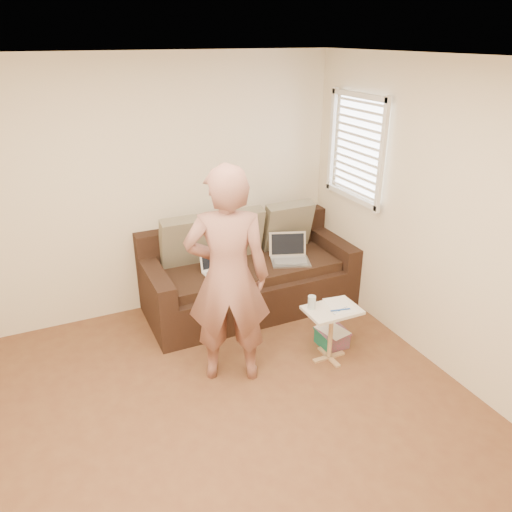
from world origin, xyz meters
The scene contains 17 objects.
floor centered at (0.00, 0.00, 0.00)m, with size 4.50×4.50×0.00m, color brown.
ceiling centered at (0.00, 0.00, 2.60)m, with size 4.50×4.50×0.00m, color white.
wall_back centered at (0.00, 2.25, 1.30)m, with size 4.00×4.00×0.00m, color beige.
wall_right centered at (2.00, 0.00, 1.30)m, with size 4.50×4.50×0.00m, color beige.
window_blinds centered at (1.95, 1.50, 1.70)m, with size 0.12×0.88×1.08m, color white, non-canonical shape.
sofa centered at (0.90, 1.77, 0.42)m, with size 2.20×0.95×0.85m, color black, non-canonical shape.
pillow_left centered at (0.30, 2.01, 0.79)m, with size 0.55×0.14×0.55m, color #6F6352, non-canonical shape.
pillow_mid centered at (0.85, 1.99, 0.79)m, with size 0.55×0.14×0.55m, color #68644A, non-canonical shape.
pillow_right centered at (1.45, 1.98, 0.79)m, with size 0.55×0.14×0.55m, color #6F6352, non-canonical shape.
laptop_silver centered at (1.30, 1.62, 0.52)m, with size 0.40×0.29×0.27m, color #B7BABC, non-canonical shape.
laptop_white centered at (0.53, 1.67, 0.52)m, with size 0.32×0.24×0.24m, color white, non-canonical shape.
person centered at (0.27, 0.78, 0.94)m, with size 0.69×0.47×1.89m, color #924F52.
side_table centered at (1.18, 0.61, 0.26)m, with size 0.48×0.33×0.52m, color silver, non-canonical shape.
drinking_glass centered at (1.01, 0.69, 0.58)m, with size 0.07×0.07×0.12m, color silver, non-canonical shape.
scissors centered at (1.22, 0.55, 0.53)m, with size 0.18×0.10×0.02m, color silver, non-canonical shape.
paper_on_table centered at (1.27, 0.63, 0.53)m, with size 0.21×0.30×0.00m, color white, non-canonical shape.
striped_box centered at (1.31, 0.78, 0.08)m, with size 0.27×0.27×0.17m, color #D01F65, non-canonical shape.
Camera 1 is at (-1.01, -2.51, 2.73)m, focal length 34.49 mm.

